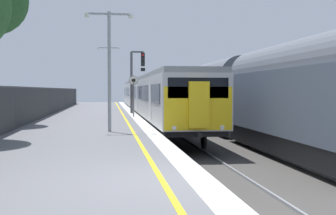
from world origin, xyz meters
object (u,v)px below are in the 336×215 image
object	(u,v)px
freight_train_adjacent_track	(197,92)
platform_lamp_mid	(109,60)
platform_lamp_far	(109,72)
signal_gantry	(135,74)
speed_limit_sign	(134,91)
commuter_train_at_platform	(150,96)

from	to	relation	value
freight_train_adjacent_track	platform_lamp_mid	world-z (taller)	platform_lamp_mid
platform_lamp_far	signal_gantry	bearing A→B (deg)	-74.62
freight_train_adjacent_track	platform_lamp_mid	xyz separation A→B (m)	(-7.42, -18.31, 1.45)
signal_gantry	platform_lamp_mid	size ratio (longest dim) A/B	0.93
signal_gantry	speed_limit_sign	distance (m)	4.62
commuter_train_at_platform	platform_lamp_far	xyz separation A→B (m)	(-3.41, 2.86, 2.04)
commuter_train_at_platform	speed_limit_sign	bearing A→B (deg)	-102.00
commuter_train_at_platform	speed_limit_sign	xyz separation A→B (m)	(-1.85, -8.68, 0.43)
commuter_train_at_platform	freight_train_adjacent_track	distance (m)	4.03
platform_lamp_far	platform_lamp_mid	bearing A→B (deg)	-90.00
commuter_train_at_platform	freight_train_adjacent_track	size ratio (longest dim) A/B	0.77
commuter_train_at_platform	speed_limit_sign	distance (m)	8.88
signal_gantry	platform_lamp_mid	bearing A→B (deg)	-97.71
signal_gantry	speed_limit_sign	world-z (taller)	signal_gantry
platform_lamp_mid	platform_lamp_far	size ratio (longest dim) A/B	0.89
commuter_train_at_platform	freight_train_adjacent_track	xyz separation A→B (m)	(4.00, -0.35, 0.26)
commuter_train_at_platform	platform_lamp_mid	distance (m)	19.04
speed_limit_sign	freight_train_adjacent_track	bearing A→B (deg)	54.92
commuter_train_at_platform	signal_gantry	size ratio (longest dim) A/B	8.93
platform_lamp_far	freight_train_adjacent_track	bearing A→B (deg)	-23.44
freight_train_adjacent_track	commuter_train_at_platform	bearing A→B (deg)	175.01
speed_limit_sign	platform_lamp_far	world-z (taller)	platform_lamp_far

